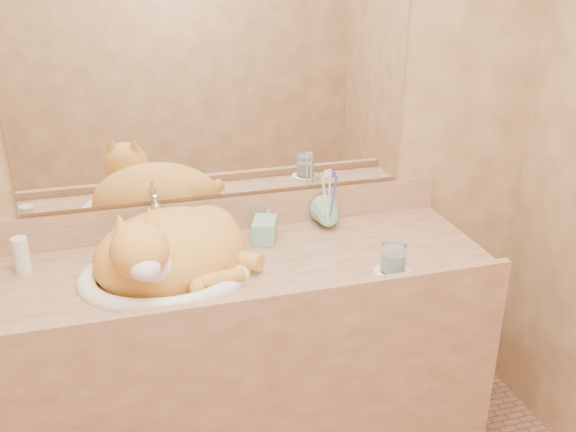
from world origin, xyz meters
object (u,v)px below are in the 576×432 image
object	(u,v)px
soap_dispenser	(262,224)
water_glass	(393,258)
sink_basin	(164,252)
cat	(169,248)
vanity_counter	(242,374)
toothbrush_cup	(329,220)

from	to	relation	value
soap_dispenser	water_glass	bearing A→B (deg)	-19.29
sink_basin	cat	world-z (taller)	cat
vanity_counter	soap_dispenser	size ratio (longest dim) A/B	9.40
cat	toothbrush_cup	distance (m)	0.58
vanity_counter	cat	xyz separation A→B (m)	(-0.21, -0.01, 0.51)
toothbrush_cup	water_glass	distance (m)	0.35
soap_dispenser	toothbrush_cup	world-z (taller)	soap_dispenser
cat	water_glass	size ratio (longest dim) A/B	5.42
soap_dispenser	vanity_counter	bearing A→B (deg)	-118.18
vanity_counter	water_glass	bearing A→B (deg)	-23.98
soap_dispenser	toothbrush_cup	bearing A→B (deg)	32.75
toothbrush_cup	vanity_counter	bearing A→B (deg)	-158.01
sink_basin	cat	bearing A→B (deg)	42.00
vanity_counter	sink_basin	distance (m)	0.55
sink_basin	cat	xyz separation A→B (m)	(0.02, 0.01, 0.01)
vanity_counter	toothbrush_cup	distance (m)	0.61
sink_basin	soap_dispenser	xyz separation A→B (m)	(0.33, 0.11, 0.01)
vanity_counter	sink_basin	bearing A→B (deg)	-174.98
sink_basin	water_glass	size ratio (longest dim) A/B	5.73
cat	toothbrush_cup	world-z (taller)	cat
vanity_counter	toothbrush_cup	size ratio (longest dim) A/B	15.06
water_glass	vanity_counter	bearing A→B (deg)	156.02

